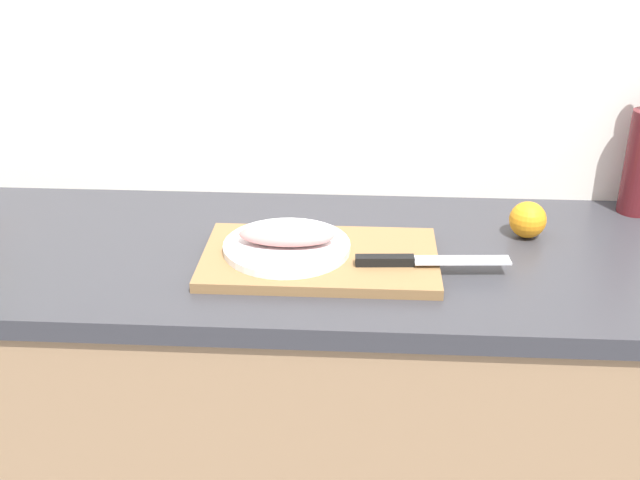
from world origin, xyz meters
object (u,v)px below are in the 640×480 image
fish_fillet (287,235)px  chef_knife (413,260)px  cutting_board (320,259)px  white_plate (287,247)px

fish_fillet → chef_knife: 0.25m
cutting_board → chef_knife: (0.18, -0.03, 0.02)m
cutting_board → fish_fillet: bearing=168.9°
fish_fillet → cutting_board: bearing=-11.1°
white_plate → chef_knife: bearing=-11.1°
white_plate → chef_knife: 0.25m
white_plate → chef_knife: size_ratio=0.85×
white_plate → fish_fillet: fish_fillet is taller
cutting_board → white_plate: bearing=168.9°
cutting_board → fish_fillet: size_ratio=2.45×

